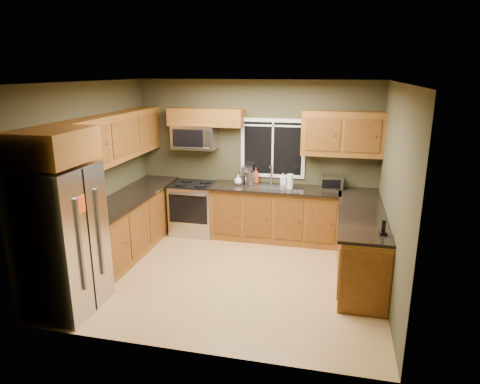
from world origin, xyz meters
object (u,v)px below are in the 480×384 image
at_px(microwave, 195,137).
at_px(soap_bottle_c, 238,180).
at_px(kettle, 250,177).
at_px(cordless_phone, 383,230).
at_px(coffee_maker, 247,175).
at_px(toaster_oven, 331,182).
at_px(range, 194,208).
at_px(soap_bottle_b, 283,179).
at_px(paper_towel_roll, 290,182).
at_px(soap_bottle_a, 256,175).
at_px(refrigerator, 63,240).

bearing_deg(microwave, soap_bottle_c, -6.18).
distance_m(kettle, cordless_phone, 2.78).
bearing_deg(coffee_maker, soap_bottle_c, -140.99).
relative_size(toaster_oven, soap_bottle_c, 2.21).
distance_m(range, soap_bottle_c, 0.98).
bearing_deg(kettle, coffee_maker, 123.48).
bearing_deg(coffee_maker, kettle, -56.52).
xyz_separation_m(range, soap_bottle_c, (0.80, 0.05, 0.56)).
relative_size(microwave, soap_bottle_b, 3.88).
height_order(microwave, cordless_phone, microwave).
relative_size(toaster_oven, coffee_maker, 1.27).
bearing_deg(microwave, soap_bottle_b, 3.48).
distance_m(toaster_oven, paper_towel_roll, 0.70).
bearing_deg(soap_bottle_a, paper_towel_roll, -22.30).
bearing_deg(paper_towel_roll, coffee_maker, 166.52).
bearing_deg(cordless_phone, toaster_oven, 108.17).
relative_size(coffee_maker, paper_towel_roll, 1.12).
relative_size(microwave, soap_bottle_c, 4.33).
xyz_separation_m(microwave, paper_towel_roll, (1.70, -0.16, -0.67)).
bearing_deg(soap_bottle_b, kettle, -162.38).
height_order(range, paper_towel_roll, paper_towel_roll).
xyz_separation_m(kettle, cordless_phone, (2.03, -1.90, -0.08)).
height_order(microwave, kettle, microwave).
distance_m(microwave, cordless_phone, 3.70).
height_order(microwave, soap_bottle_a, microwave).
height_order(refrigerator, cordless_phone, refrigerator).
height_order(toaster_oven, cordless_phone, toaster_oven).
bearing_deg(soap_bottle_b, soap_bottle_a, 180.00).
height_order(soap_bottle_c, cordless_phone, cordless_phone).
bearing_deg(coffee_maker, soap_bottle_b, 6.77).
bearing_deg(soap_bottle_a, cordless_phone, -46.74).
distance_m(coffee_maker, soap_bottle_b, 0.63).
distance_m(soap_bottle_b, soap_bottle_c, 0.77).
height_order(paper_towel_roll, soap_bottle_a, paper_towel_roll).
height_order(coffee_maker, soap_bottle_c, coffee_maker).
distance_m(toaster_oven, kettle, 1.38).
bearing_deg(range, toaster_oven, 3.55).
distance_m(refrigerator, coffee_maker, 3.35).
xyz_separation_m(range, coffee_maker, (0.93, 0.16, 0.61)).
bearing_deg(range, cordless_phone, -31.39).
bearing_deg(toaster_oven, coffee_maker, 179.62).
height_order(kettle, cordless_phone, kettle).
relative_size(coffee_maker, soap_bottle_a, 1.14).
relative_size(microwave, toaster_oven, 1.96).
height_order(kettle, soap_bottle_a, kettle).
bearing_deg(soap_bottle_b, soap_bottle_c, -166.47).
height_order(microwave, toaster_oven, microwave).
relative_size(refrigerator, range, 1.92).
bearing_deg(range, coffee_maker, 9.55).
bearing_deg(refrigerator, soap_bottle_a, 59.56).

